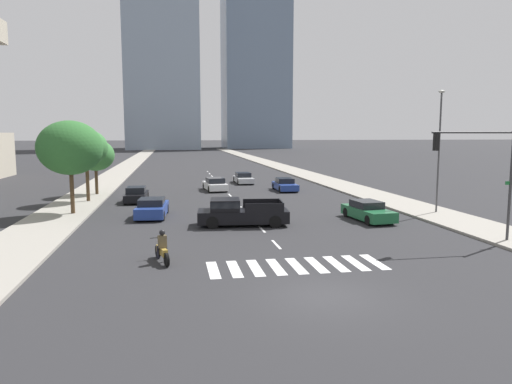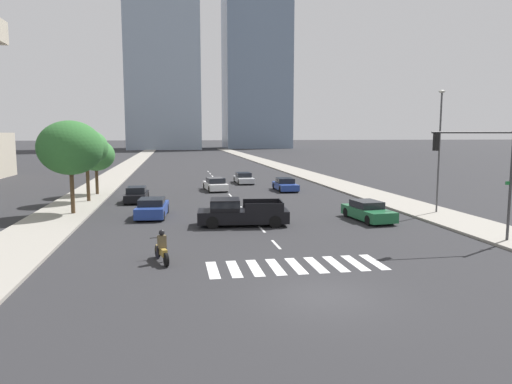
{
  "view_description": "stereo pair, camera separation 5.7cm",
  "coord_description": "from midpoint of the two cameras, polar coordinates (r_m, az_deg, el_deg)",
  "views": [
    {
      "loc": [
        -5.18,
        -15.35,
        5.68
      ],
      "look_at": [
        0.0,
        13.84,
        2.0
      ],
      "focal_mm": 33.03,
      "sensor_mm": 36.0,
      "label": 1
    },
    {
      "loc": [
        -5.13,
        -15.36,
        5.68
      ],
      "look_at": [
        0.0,
        13.84,
        2.0
      ],
      "focal_mm": 33.03,
      "sensor_mm": 36.0,
      "label": 2
    }
  ],
  "objects": [
    {
      "name": "sedan_blue_1",
      "position": [
        47.33,
        3.48,
        0.87
      ],
      "size": [
        1.87,
        4.42,
        1.25
      ],
      "rotation": [
        0.0,
        0.0,
        -1.57
      ],
      "color": "navy",
      "rests_on": "ground"
    },
    {
      "name": "office_tower_center_skyline",
      "position": [
        193.45,
        -0.11,
        17.86
      ],
      "size": [
        25.15,
        22.1,
        84.77
      ],
      "color": "slate",
      "rests_on": "ground"
    },
    {
      "name": "traffic_signal_near",
      "position": [
        26.55,
        25.7,
        3.33
      ],
      "size": [
        4.86,
        0.28,
        5.99
      ],
      "rotation": [
        0.0,
        0.0,
        3.14
      ],
      "color": "#333335",
      "rests_on": "sidewalk_east"
    },
    {
      "name": "lane_divider_center",
      "position": [
        47.81,
        -3.81,
        0.24
      ],
      "size": [
        0.14,
        50.0,
        0.01
      ],
      "color": "silver",
      "rests_on": "ground"
    },
    {
      "name": "sidewalk_east",
      "position": [
        49.14,
        11.59,
        0.38
      ],
      "size": [
        4.0,
        260.0,
        0.15
      ],
      "primitive_type": "cube",
      "color": "gray",
      "rests_on": "ground"
    },
    {
      "name": "street_lamp_east",
      "position": [
        35.44,
        21.27,
        5.53
      ],
      "size": [
        0.5,
        0.24,
        8.52
      ],
      "color": "#3F3F42",
      "rests_on": "sidewalk_east"
    },
    {
      "name": "sedan_blue_5",
      "position": [
        33.01,
        -12.51,
        -1.93
      ],
      "size": [
        2.21,
        4.56,
        1.31
      ],
      "rotation": [
        0.0,
        0.0,
        1.49
      ],
      "color": "navy",
      "rests_on": "ground"
    },
    {
      "name": "sedan_green_4",
      "position": [
        31.89,
        13.33,
        -2.29
      ],
      "size": [
        2.19,
        4.66,
        1.28
      ],
      "rotation": [
        0.0,
        0.0,
        -1.48
      ],
      "color": "#1E6038",
      "rests_on": "ground"
    },
    {
      "name": "sedan_silver_3",
      "position": [
        54.32,
        -1.58,
        1.67
      ],
      "size": [
        1.89,
        4.79,
        1.21
      ],
      "rotation": [
        0.0,
        0.0,
        -1.56
      ],
      "color": "#B7BABF",
      "rests_on": "ground"
    },
    {
      "name": "street_tree_nearest",
      "position": [
        34.95,
        -21.65,
        4.99
      ],
      "size": [
        4.4,
        4.4,
        6.44
      ],
      "color": "#4C3823",
      "rests_on": "sidewalk_west"
    },
    {
      "name": "sidewalk_west",
      "position": [
        46.35,
        -19.64,
        -0.28
      ],
      "size": [
        4.0,
        260.0,
        0.15
      ],
      "primitive_type": "cube",
      "color": "gray",
      "rests_on": "ground"
    },
    {
      "name": "sedan_black_2",
      "position": [
        40.64,
        -14.32,
        -0.34
      ],
      "size": [
        1.83,
        4.27,
        1.29
      ],
      "rotation": [
        0.0,
        0.0,
        1.55
      ],
      "color": "black",
      "rests_on": "ground"
    },
    {
      "name": "street_tree_second",
      "position": [
        41.03,
        -19.92,
        5.07
      ],
      "size": [
        3.45,
        3.45,
        5.89
      ],
      "color": "#4C3823",
      "rests_on": "sidewalk_west"
    },
    {
      "name": "sedan_white_0",
      "position": [
        47.47,
        -5.03,
        0.9
      ],
      "size": [
        2.28,
        4.66,
        1.3
      ],
      "rotation": [
        0.0,
        0.0,
        1.67
      ],
      "color": "silver",
      "rests_on": "ground"
    },
    {
      "name": "street_tree_third",
      "position": [
        45.55,
        -18.91,
        4.24
      ],
      "size": [
        3.4,
        3.4,
        5.03
      ],
      "color": "#4C3823",
      "rests_on": "sidewalk_west"
    },
    {
      "name": "ground_plane",
      "position": [
        17.16,
        8.2,
        -12.33
      ],
      "size": [
        800.0,
        800.0,
        0.0
      ],
      "primitive_type": "plane",
      "color": "#28282B"
    },
    {
      "name": "crosswalk_near",
      "position": [
        20.67,
        4.83,
        -8.89
      ],
      "size": [
        7.65,
        2.55,
        0.01
      ],
      "color": "silver",
      "rests_on": "ground"
    },
    {
      "name": "pickup_truck",
      "position": [
        29.29,
        -2.19,
        -2.5
      ],
      "size": [
        5.75,
        2.59,
        1.67
      ],
      "rotation": [
        0.0,
        0.0,
        3.05
      ],
      "color": "black",
      "rests_on": "ground"
    },
    {
      "name": "motorcycle_lead",
      "position": [
        21.42,
        -11.39,
        -6.83
      ],
      "size": [
        0.88,
        2.12,
        1.49
      ],
      "rotation": [
        0.0,
        0.0,
        1.84
      ],
      "color": "black",
      "rests_on": "ground"
    }
  ]
}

